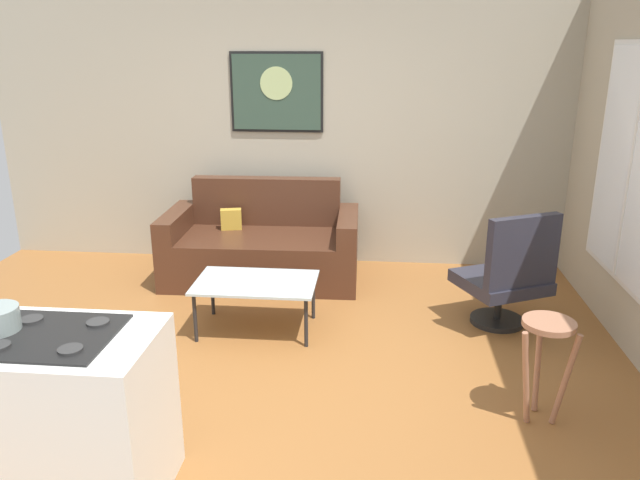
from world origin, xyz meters
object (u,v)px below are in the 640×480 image
Objects in this scene: couch at (262,248)px; coffee_table at (256,285)px; armchair at (508,275)px; wall_painting at (277,92)px; bar_stool at (546,345)px.

coffee_table is (0.16, -1.14, 0.07)m from couch.
couch reaches higher than coffee_table.
armchair is (2.14, -0.90, 0.14)m from couch.
armchair is at bearing -35.33° from wall_painting.
wall_painting reaches higher than coffee_table.
armchair is 1.05× the size of wall_painting.
wall_painting reaches higher than couch.
bar_stool is (1.95, -1.05, 0.12)m from coffee_table.
wall_painting is (0.08, 0.56, 1.43)m from couch.
couch is 1.91× the size of armchair.
wall_painting is (-2.03, 2.75, 1.24)m from bar_stool.
bar_stool reaches higher than coffee_table.
couch is at bearing 98.12° from coffee_table.
bar_stool is 3.63m from wall_painting.
armchair reaches higher than coffee_table.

